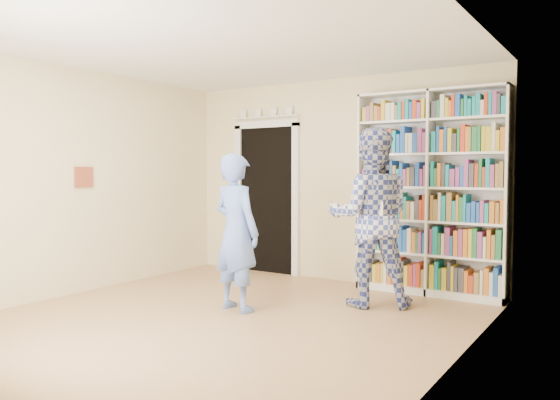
% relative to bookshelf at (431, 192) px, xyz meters
% --- Properties ---
extents(floor, '(5.00, 5.00, 0.00)m').
position_rel_bookshelf_xyz_m(floor, '(-1.35, -2.34, -1.22)').
color(floor, '#AA8352').
rests_on(floor, ground).
extents(ceiling, '(5.00, 5.00, 0.00)m').
position_rel_bookshelf_xyz_m(ceiling, '(-1.35, -2.34, 1.48)').
color(ceiling, white).
rests_on(ceiling, wall_back).
extents(wall_back, '(4.50, 0.00, 4.50)m').
position_rel_bookshelf_xyz_m(wall_back, '(-1.35, 0.16, 0.13)').
color(wall_back, beige).
rests_on(wall_back, floor).
extents(wall_left, '(0.00, 5.00, 5.00)m').
position_rel_bookshelf_xyz_m(wall_left, '(-3.60, -2.34, 0.13)').
color(wall_left, beige).
rests_on(wall_left, floor).
extents(wall_right, '(0.00, 5.00, 5.00)m').
position_rel_bookshelf_xyz_m(wall_right, '(0.90, -2.34, 0.13)').
color(wall_right, beige).
rests_on(wall_right, floor).
extents(bookshelf, '(1.76, 0.33, 2.42)m').
position_rel_bookshelf_xyz_m(bookshelf, '(0.00, 0.00, 0.00)').
color(bookshelf, white).
rests_on(bookshelf, floor).
extents(doorway, '(1.10, 0.08, 2.43)m').
position_rel_bookshelf_xyz_m(doorway, '(-2.45, 0.13, -0.04)').
color(doorway, black).
rests_on(doorway, floor).
extents(wall_art, '(0.03, 0.25, 0.25)m').
position_rel_bookshelf_xyz_m(wall_art, '(-3.58, -2.14, 0.18)').
color(wall_art, brown).
rests_on(wall_art, wall_left).
extents(man_blue, '(0.67, 0.51, 1.66)m').
position_rel_bookshelf_xyz_m(man_blue, '(-1.48, -1.86, -0.40)').
color(man_blue, '#5F81D5').
rests_on(man_blue, floor).
extents(man_plaid, '(1.18, 1.09, 1.94)m').
position_rel_bookshelf_xyz_m(man_plaid, '(-0.38, -0.90, -0.26)').
color(man_plaid, '#2E3D8F').
rests_on(man_plaid, floor).
extents(paper_sheet, '(0.21, 0.02, 0.30)m').
position_rel_bookshelf_xyz_m(paper_sheet, '(-0.26, -1.10, -0.22)').
color(paper_sheet, white).
rests_on(paper_sheet, man_plaid).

